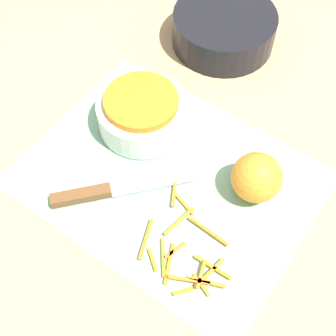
{
  "coord_description": "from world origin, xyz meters",
  "views": [
    {
      "loc": [
        0.24,
        -0.34,
        0.68
      ],
      "look_at": [
        0.0,
        0.0,
        0.04
      ],
      "focal_mm": 50.0,
      "sensor_mm": 36.0,
      "label": 1
    }
  ],
  "objects_px": {
    "orange_left": "(257,177)",
    "knife": "(98,193)",
    "bowl_speckled": "(142,112)",
    "bowl_dark": "(224,29)"
  },
  "relations": [
    {
      "from": "knife",
      "to": "bowl_dark",
      "type": "bearing_deg",
      "value": 45.22
    },
    {
      "from": "bowl_dark",
      "to": "orange_left",
      "type": "height_order",
      "value": "orange_left"
    },
    {
      "from": "knife",
      "to": "orange_left",
      "type": "bearing_deg",
      "value": -11.23
    },
    {
      "from": "orange_left",
      "to": "knife",
      "type": "bearing_deg",
      "value": -142.79
    },
    {
      "from": "bowl_speckled",
      "to": "knife",
      "type": "height_order",
      "value": "bowl_speckled"
    },
    {
      "from": "knife",
      "to": "orange_left",
      "type": "height_order",
      "value": "orange_left"
    },
    {
      "from": "bowl_dark",
      "to": "orange_left",
      "type": "xyz_separation_m",
      "value": [
        0.23,
        -0.28,
        0.01
      ]
    },
    {
      "from": "bowl_dark",
      "to": "orange_left",
      "type": "distance_m",
      "value": 0.36
    },
    {
      "from": "bowl_speckled",
      "to": "knife",
      "type": "bearing_deg",
      "value": -79.72
    },
    {
      "from": "bowl_speckled",
      "to": "knife",
      "type": "distance_m",
      "value": 0.16
    }
  ]
}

